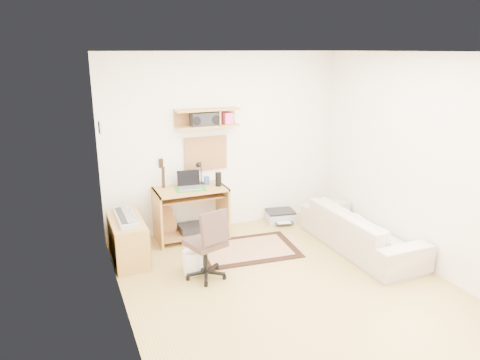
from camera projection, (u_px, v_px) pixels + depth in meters
name	position (u px, v px, depth m)	size (l,w,h in m)	color
floor	(287.00, 285.00, 5.17)	(3.60, 4.00, 0.01)	tan
ceiling	(295.00, 51.00, 4.43)	(3.60, 4.00, 0.01)	white
back_wall	(224.00, 143.00, 6.57)	(3.60, 0.01, 2.60)	white
left_wall	(119.00, 198.00, 4.13)	(0.01, 4.00, 2.60)	white
right_wall	(420.00, 161.00, 5.47)	(0.01, 4.00, 2.60)	white
wall_shelf	(207.00, 118.00, 6.23)	(0.90, 0.25, 0.26)	#BE8D43
cork_board	(206.00, 153.00, 6.48)	(0.64, 0.03, 0.49)	tan
wall_photo	(100.00, 128.00, 5.35)	(0.02, 0.20, 0.15)	#4C8CBF
desk	(191.00, 213.00, 6.36)	(1.00, 0.55, 0.75)	#BE8D43
laptop	(190.00, 180.00, 6.19)	(0.32, 0.32, 0.24)	silver
speaker	(218.00, 179.00, 6.33)	(0.09, 0.09, 0.20)	black
desk_lamp	(201.00, 173.00, 6.40)	(0.11, 0.11, 0.34)	black
pencil_cup	(207.00, 180.00, 6.43)	(0.08, 0.08, 0.11)	#305792
boombox	(205.00, 120.00, 6.22)	(0.39, 0.18, 0.20)	black
rug	(247.00, 249.00, 6.06)	(1.34, 0.89, 0.02)	beige
task_chair	(205.00, 243.00, 5.22)	(0.46, 0.46, 0.89)	#3D2B24
cabinet	(128.00, 240.00, 5.72)	(0.40, 0.90, 0.55)	#BE8D43
music_keyboard	(126.00, 217.00, 5.64)	(0.22, 0.71, 0.06)	#B2B5BA
guitar	(165.00, 200.00, 6.29)	(0.31, 0.19, 1.16)	#A96B34
waste_basket	(193.00, 261.00, 5.42)	(0.24, 0.24, 0.29)	white
printer	(280.00, 216.00, 7.06)	(0.44, 0.35, 0.17)	#A5A8AA
sofa	(361.00, 223.00, 5.99)	(1.91, 0.56, 0.75)	#BEAE97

